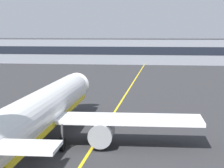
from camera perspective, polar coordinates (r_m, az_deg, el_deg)
The scene contains 3 objects.
taxiway_centreline at distance 60.99m, azimuth 0.51°, elevation -3.57°, with size 0.30×180.00×0.01m, color yellow.
airliner_foreground at distance 42.19m, azimuth -9.76°, elevation -3.74°, with size 32.19×41.51×11.65m.
terminal_building at distance 154.19m, azimuth 9.15°, elevation 4.47°, with size 165.06×12.40×9.57m.
Camera 1 is at (7.93, -29.45, 11.08)m, focal length 67.32 mm.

